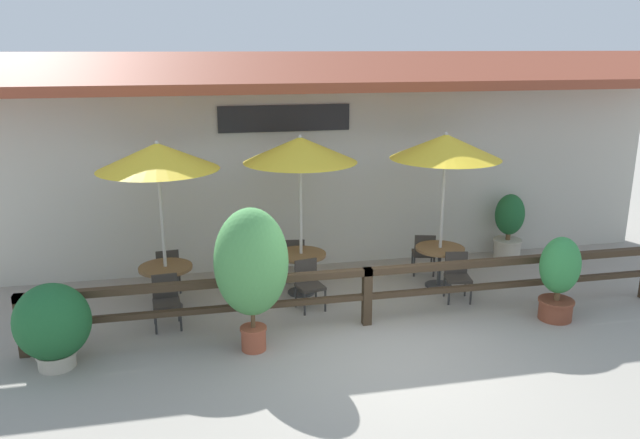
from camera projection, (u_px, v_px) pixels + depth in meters
ground_plane at (387, 354)px, 9.07m from camera, size 60.00×60.00×0.00m
building_facade at (325, 159)px, 12.35m from camera, size 14.28×1.49×4.23m
patio_railing at (367, 284)px, 9.87m from camera, size 10.40×0.14×0.95m
patio_umbrella_near at (158, 157)px, 9.96m from camera, size 1.97×1.97×2.88m
dining_table_near at (166, 275)px, 10.51m from camera, size 0.90×0.90×0.76m
chair_near_streetside at (166, 299)px, 9.87m from camera, size 0.46×0.46×0.84m
chair_near_wallside at (168, 268)px, 11.23m from camera, size 0.47×0.47×0.84m
patio_umbrella_middle at (300, 150)px, 10.62m from camera, size 1.97×1.97×2.88m
dining_table_middle at (301, 261)px, 11.16m from camera, size 0.90×0.90×0.76m
chair_middle_streetside at (309, 282)px, 10.56m from camera, size 0.50×0.50×0.84m
chair_middle_wallside at (294, 257)px, 11.84m from camera, size 0.47×0.47×0.84m
patio_umbrella_far at (446, 147)px, 10.94m from camera, size 1.97×1.97×2.88m
dining_table_far at (440, 255)px, 11.48m from camera, size 0.90×0.90×0.76m
chair_far_streetside at (457, 274)px, 10.93m from camera, size 0.49×0.49×0.84m
chair_far_wallside at (424, 252)px, 12.12m from camera, size 0.51×0.51×0.84m
potted_plant_corner_fern at (559, 275)px, 10.04m from camera, size 0.66×0.59×1.41m
potted_plant_broad_leaf at (251, 265)px, 8.86m from camera, size 1.07×0.96×2.16m
potted_plant_entrance_palm at (53, 324)px, 8.55m from camera, size 1.03×0.93×1.23m
potted_plant_tall_tropical at (509, 225)px, 12.99m from camera, size 0.61×0.59×1.38m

